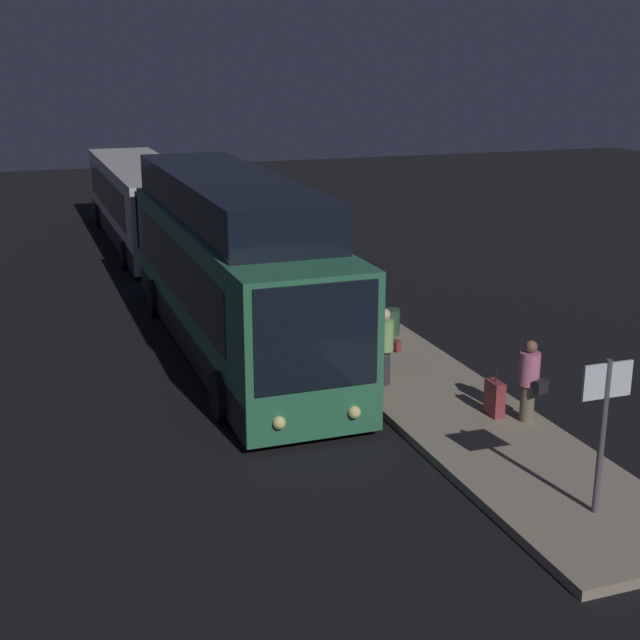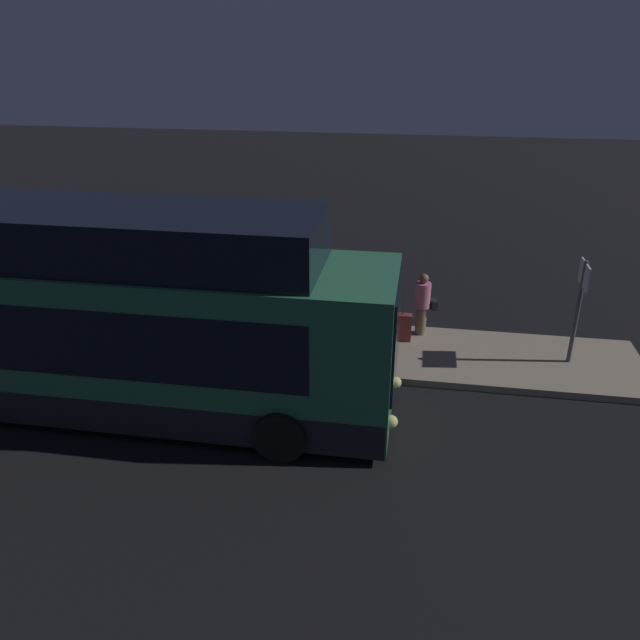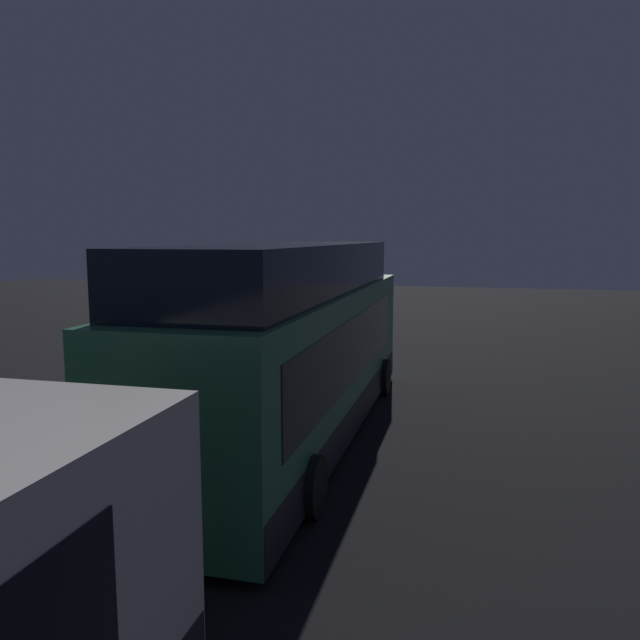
# 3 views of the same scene
# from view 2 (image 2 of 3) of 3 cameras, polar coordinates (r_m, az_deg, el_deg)

# --- Properties ---
(ground) EXTENTS (80.00, 80.00, 0.00)m
(ground) POSITION_cam_2_polar(r_m,az_deg,el_deg) (13.44, -12.64, -7.67)
(ground) COLOR black
(platform) EXTENTS (20.00, 2.80, 0.17)m
(platform) POSITION_cam_2_polar(r_m,az_deg,el_deg) (15.85, -8.80, -1.75)
(platform) COLOR gray
(platform) RESTS_ON ground
(bus_lead) EXTENTS (12.10, 2.90, 4.17)m
(bus_lead) POSITION_cam_2_polar(r_m,az_deg,el_deg) (13.23, -20.44, -0.03)
(bus_lead) COLOR #2D704C
(bus_lead) RESTS_ON ground
(passenger_boarding) EXTENTS (0.63, 0.48, 1.60)m
(passenger_boarding) POSITION_cam_2_polar(r_m,az_deg,el_deg) (15.63, 9.38, 1.61)
(passenger_boarding) COLOR #6B604C
(passenger_boarding) RESTS_ON platform
(passenger_waiting) EXTENTS (0.49, 0.64, 1.65)m
(passenger_waiting) POSITION_cam_2_polar(r_m,az_deg,el_deg) (14.25, -1.84, -0.30)
(passenger_waiting) COLOR #2D2D33
(passenger_waiting) RESTS_ON platform
(suitcase) EXTENTS (0.46, 0.22, 0.93)m
(suitcase) POSITION_cam_2_polar(r_m,az_deg,el_deg) (15.43, 7.51, -0.65)
(suitcase) COLOR maroon
(suitcase) RESTS_ON platform
(sign_post) EXTENTS (0.10, 0.83, 2.45)m
(sign_post) POSITION_cam_2_polar(r_m,az_deg,el_deg) (14.92, 22.69, 1.95)
(sign_post) COLOR #4C4C51
(sign_post) RESTS_ON platform
(trash_bin) EXTENTS (0.44, 0.44, 0.65)m
(trash_bin) POSITION_cam_2_polar(r_m,az_deg,el_deg) (16.66, -11.43, 0.94)
(trash_bin) COLOR #2D4C33
(trash_bin) RESTS_ON platform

